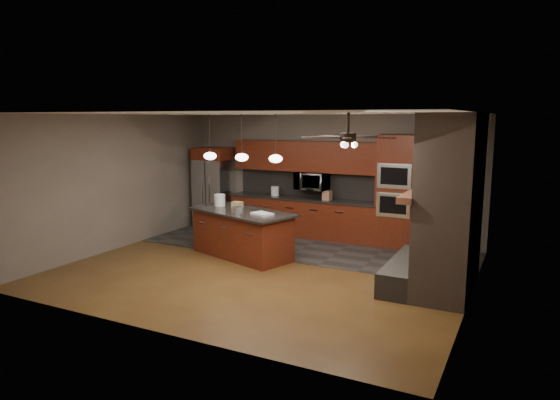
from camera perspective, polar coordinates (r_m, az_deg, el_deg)
The scene contains 22 objects.
ground at distance 9.17m, azimuth -1.67°, elevation -7.91°, with size 7.00×7.00×0.00m, color brown.
ceiling at distance 8.76m, azimuth -1.76°, elevation 9.86°, with size 7.00×6.00×0.02m, color white.
back_wall at distance 11.56m, azimuth 5.42°, elevation 2.74°, with size 7.00×0.02×2.80m, color #6C6157.
right_wall at distance 7.84m, azimuth 21.39°, elevation -1.02°, with size 0.02×6.00×2.80m, color #6C6157.
left_wall at distance 10.96m, azimuth -18.01°, elevation 1.96°, with size 0.02×6.00×2.80m, color #6C6157.
slate_tile_patch at distance 10.73m, azimuth 2.95°, elevation -5.33°, with size 7.00×2.40×0.01m, color #322F2D.
fireplace_column at distance 8.30m, azimuth 18.45°, elevation -1.03°, with size 1.30×2.10×2.80m.
back_cabinetry at distance 11.58m, azimuth 2.73°, elevation 0.26°, with size 3.59×0.64×2.20m.
oven_tower at distance 10.79m, azimuth 13.23°, elevation 0.95°, with size 0.80×0.63×2.38m.
microwave at distance 11.45m, azimuth 3.67°, elevation 2.20°, with size 0.73×0.41×0.50m, color silver.
refrigerator at distance 12.63m, azimuth -7.58°, elevation 1.43°, with size 0.85×0.75×2.00m.
kitchen_island at distance 9.92m, azimuth -4.36°, elevation -3.82°, with size 2.42×1.64×0.92m.
white_bucket at distance 10.40m, azimuth -6.90°, elevation -0.01°, with size 0.23×0.23×0.24m, color silver.
paint_can at distance 9.55m, azimuth -4.86°, elevation -1.16°, with size 0.20×0.20×0.13m, color silver.
paint_tray at distance 9.40m, azimuth -2.06°, elevation -1.59°, with size 0.39×0.27×0.04m, color silver.
cardboard_box at distance 10.13m, azimuth -4.90°, elevation -0.56°, with size 0.20×0.15×0.13m, color #A28953.
counter_bucket at distance 11.83m, azimuth -0.57°, elevation 1.04°, with size 0.19×0.19×0.22m, color white.
counter_box at distance 11.24m, azimuth 5.41°, elevation 0.51°, with size 0.19×0.15×0.21m, color #A87457.
pendant_left at distance 10.25m, azimuth -7.99°, elevation 5.03°, with size 0.26×0.26×0.92m.
pendant_center at distance 9.85m, azimuth -4.39°, elevation 4.91°, with size 0.26×0.26×0.92m.
pendant_right at distance 9.48m, azimuth -0.50°, elevation 4.77°, with size 0.26×0.26×0.92m.
ceiling_fan at distance 7.30m, azimuth 7.77°, elevation 7.19°, with size 1.27×1.33×0.41m.
Camera 1 is at (4.19, -7.69, 2.72)m, focal length 32.00 mm.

